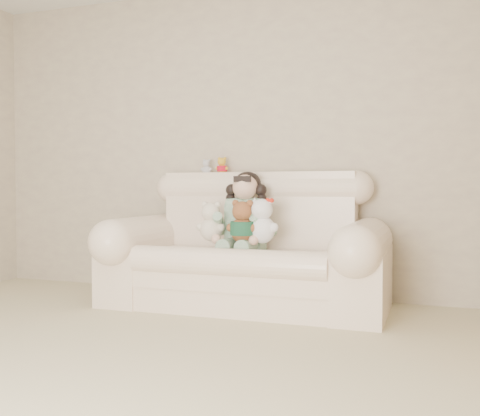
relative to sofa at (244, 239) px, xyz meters
name	(u,v)px	position (x,y,z in m)	size (l,w,h in m)	color
floor	(25,394)	(-0.33, -2.00, -0.52)	(5.00, 5.00, 0.00)	tan
wall_back	(227,141)	(-0.33, 0.50, 0.78)	(4.50, 4.50, 0.00)	tan
sofa	(244,239)	(0.00, 0.00, 0.00)	(2.10, 0.95, 1.03)	#FFE8CD
seated_child	(246,210)	(-0.02, 0.08, 0.21)	(0.37, 0.45, 0.62)	#2E7845
brown_teddy	(243,217)	(0.03, -0.14, 0.17)	(0.23, 0.18, 0.37)	brown
white_cat	(262,216)	(0.17, -0.11, 0.18)	(0.25, 0.19, 0.39)	white
cream_teddy	(211,218)	(-0.23, -0.09, 0.16)	(0.22, 0.17, 0.35)	beige
yellow_mini_bear	(222,164)	(-0.33, 0.38, 0.58)	(0.11, 0.08, 0.17)	gold
grey_mini_plush	(207,166)	(-0.47, 0.38, 0.57)	(0.10, 0.08, 0.15)	silver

